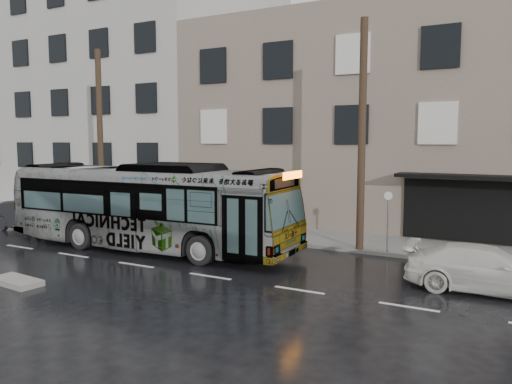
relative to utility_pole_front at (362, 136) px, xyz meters
The scene contains 11 objects.
ground 8.65m from the utility_pole_front, 153.08° to the right, with size 120.00×120.00×0.00m, color black.
sidewalk 8.11m from the utility_pole_front, 166.17° to the left, with size 90.00×3.60×0.15m, color gray.
building_taupe 9.56m from the utility_pole_front, 99.07° to the left, with size 20.00×12.00×11.00m, color gray.
building_grey 27.02m from the utility_pole_front, 156.02° to the left, with size 26.00×15.00×16.00m, color #ADAAA3.
utility_pole_front is the anchor object (origin of this frame).
utility_pole_rear 14.00m from the utility_pole_front, behind, with size 0.30×0.30×9.00m, color #3E2E1F.
sign_post 3.48m from the utility_pole_front, ahead, with size 0.06×0.06×2.40m, color slate.
bus 9.04m from the utility_pole_front, 155.89° to the right, with size 2.99×12.76×3.56m, color #B2B2B2.
white_sedan 7.08m from the utility_pole_front, 34.28° to the right, with size 1.90×4.67×1.36m, color silver.
dark_sedan 16.39m from the utility_pole_front, 168.94° to the right, with size 1.63×4.67×1.54m, color black.
slush_pile 13.25m from the utility_pole_front, 130.75° to the right, with size 1.80×0.80×0.18m, color #A9A6A0.
Camera 1 is at (12.17, -15.92, 4.46)m, focal length 35.00 mm.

